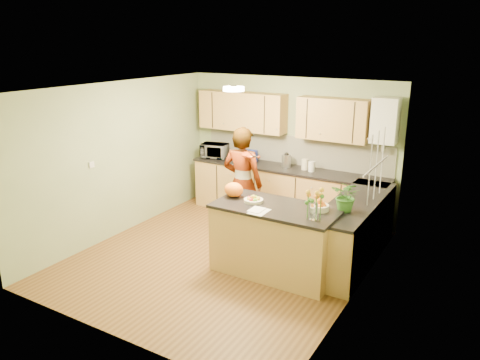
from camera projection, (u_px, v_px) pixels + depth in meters
The scene contains 28 objects.
floor at pixel (224, 257), 7.00m from camera, with size 4.50×4.50×0.00m, color brown.
ceiling at pixel (222, 88), 6.27m from camera, with size 4.00×4.50×0.02m, color white.
wall_back at pixel (290, 147), 8.49m from camera, with size 4.00×0.02×2.50m, color gray.
wall_front at pixel (105, 231), 4.78m from camera, with size 4.00×0.02×2.50m, color gray.
wall_left at pixel (120, 159), 7.61m from camera, with size 0.02×4.50×2.50m, color gray.
wall_right at pixel (362, 201), 5.66m from camera, with size 0.02×4.50×2.50m, color gray.
back_counter at pixel (286, 193), 8.42m from camera, with size 3.64×0.62×0.94m.
right_counter at pixel (355, 231), 6.74m from camera, with size 0.62×2.24×0.94m.
splashback at pixel (294, 150), 8.44m from camera, with size 3.60×0.02×0.52m, color white.
upper_cabinets at pixel (278, 114), 8.26m from camera, with size 3.20×0.34×0.70m.
boiler at pixel (385, 121), 7.34m from camera, with size 0.40×0.30×0.86m.
window_right at pixel (377, 166), 6.07m from camera, with size 0.01×1.30×1.05m.
light_switch at pixel (92, 165), 7.09m from camera, with size 0.02×0.09×0.09m, color white.
ceiling_lamp at pixel (234, 89), 6.53m from camera, with size 0.30×0.30×0.07m.
peninsula_island at pixel (276, 239), 6.42m from camera, with size 1.70×0.87×0.97m.
fruit_dish at pixel (254, 199), 6.44m from camera, with size 0.27×0.27×0.09m.
orange_bowl at pixel (319, 206), 6.12m from camera, with size 0.26×0.26×0.15m.
flower_vase at pixel (314, 196), 5.75m from camera, with size 0.25×0.25×0.47m.
orange_bag at pixel (234, 190), 6.63m from camera, with size 0.28×0.24×0.21m, color orange.
papers at pixel (259, 211), 6.08m from camera, with size 0.21×0.29×0.01m, color white.
violinist at pixel (243, 184), 7.44m from camera, with size 0.67×0.44×1.84m, color tan.
violin at pixel (247, 154), 7.00m from camera, with size 0.55×0.22×0.11m, color #4D1004, non-canonical shape.
microwave at pixel (215, 151), 8.95m from camera, with size 0.49×0.33×0.27m, color white.
blue_box at pixel (249, 156), 8.64m from camera, with size 0.27×0.20×0.22m, color #202F97.
kettle at pixel (286, 160), 8.30m from camera, with size 0.16×0.16×0.31m.
jar_cream at pixel (305, 164), 8.15m from camera, with size 0.12×0.12×0.18m, color beige.
jar_white at pixel (312, 166), 8.03m from camera, with size 0.11×0.11×0.18m, color white.
potted_plant at pixel (347, 196), 6.13m from camera, with size 0.38×0.33×0.43m, color #346C24.
Camera 1 is at (3.44, -5.36, 3.13)m, focal length 35.00 mm.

